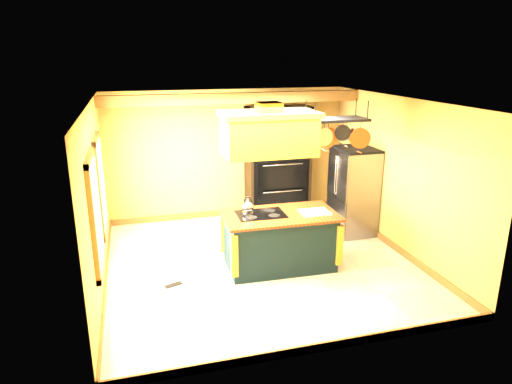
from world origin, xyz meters
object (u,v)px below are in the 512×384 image
range_hood (269,132)px  hutch (277,175)px  refrigerator (353,193)px  kitchen_island (279,240)px  pot_rack (336,127)px

range_hood → hutch: range_hood is taller
refrigerator → hutch: 1.76m
kitchen_island → pot_rack: bearing=1.3°
range_hood → hutch: size_ratio=0.62×
hutch → kitchen_island: bearing=-107.0°
kitchen_island → refrigerator: 2.17m
range_hood → hutch: (0.94, 2.43, -1.35)m
kitchen_island → pot_rack: size_ratio=1.76×
range_hood → pot_rack: (1.11, 0.00, 0.03)m
pot_rack → range_hood: bearing=-180.0°
pot_rack → refrigerator: 2.05m
refrigerator → kitchen_island: bearing=-149.9°
pot_rack → kitchen_island: bearing=180.0°
kitchen_island → refrigerator: (1.85, 1.07, 0.33)m
kitchen_island → hutch: (0.74, 2.43, 0.44)m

